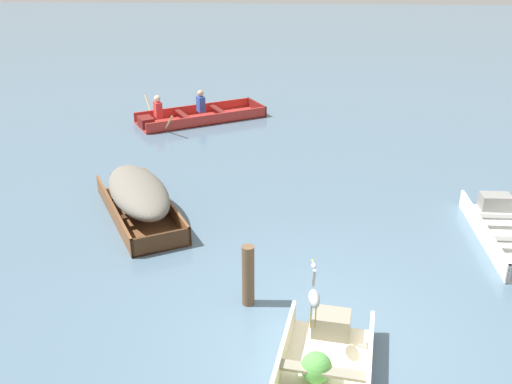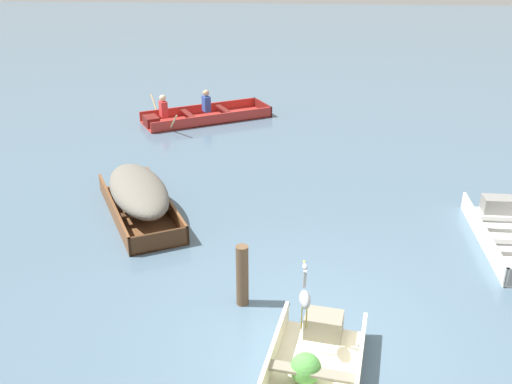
# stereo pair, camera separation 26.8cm
# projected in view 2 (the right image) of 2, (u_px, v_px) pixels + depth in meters

# --- Properties ---
(ground_plane) EXTENTS (80.00, 80.00, 0.00)m
(ground_plane) POSITION_uv_depth(u_px,v_px,m) (315.00, 334.00, 7.70)
(ground_plane) COLOR slate
(skiff_wooden_brown_mid_moored) EXTENTS (2.33, 3.17, 0.80)m
(skiff_wooden_brown_mid_moored) POSITION_uv_depth(u_px,v_px,m) (138.00, 193.00, 10.84)
(skiff_wooden_brown_mid_moored) COLOR brown
(skiff_wooden_brown_mid_moored) RESTS_ON ground
(rowboat_red_with_crew) EXTENTS (3.77, 3.14, 0.88)m
(rowboat_red_with_crew) POSITION_uv_depth(u_px,v_px,m) (200.00, 115.00, 16.47)
(rowboat_red_with_crew) COLOR #AD2D28
(rowboat_red_with_crew) RESTS_ON ground
(heron_on_dinghy) EXTENTS (0.17, 0.46, 0.84)m
(heron_on_dinghy) POSITION_uv_depth(u_px,v_px,m) (305.00, 297.00, 6.95)
(heron_on_dinghy) COLOR olive
(heron_on_dinghy) RESTS_ON dinghy_cream_foreground
(mooring_post) EXTENTS (0.18, 0.18, 0.96)m
(mooring_post) POSITION_uv_depth(u_px,v_px,m) (242.00, 275.00, 8.16)
(mooring_post) COLOR brown
(mooring_post) RESTS_ON ground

